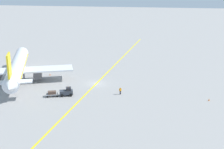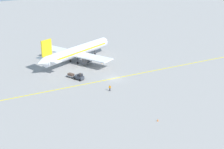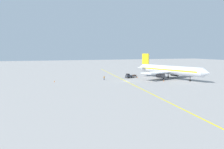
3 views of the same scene
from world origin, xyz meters
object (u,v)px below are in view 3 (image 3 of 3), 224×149
at_px(baggage_tug_dark, 129,76).
at_px(ground_crew_worker, 104,78).
at_px(baggage_cart_trailing, 134,76).
at_px(airplane_at_gate, 169,70).
at_px(traffic_cone_mid_apron, 164,81).
at_px(traffic_cone_by_wingtip, 137,77).
at_px(traffic_cone_near_nose, 54,81).

height_order(baggage_tug_dark, ground_crew_worker, baggage_tug_dark).
distance_m(baggage_tug_dark, baggage_cart_trailing, 3.30).
distance_m(airplane_at_gate, ground_crew_worker, 27.96).
bearing_deg(traffic_cone_mid_apron, baggage_tug_dark, -57.62).
height_order(traffic_cone_mid_apron, traffic_cone_by_wingtip, same).
height_order(ground_crew_worker, traffic_cone_mid_apron, ground_crew_worker).
xyz_separation_m(traffic_cone_near_nose, traffic_cone_by_wingtip, (-36.08, -1.87, 0.00)).
bearing_deg(airplane_at_gate, ground_crew_worker, -11.07).
xyz_separation_m(airplane_at_gate, traffic_cone_near_nose, (47.04, -6.31, -3.43)).
bearing_deg(ground_crew_worker, airplane_at_gate, 168.93).
relative_size(baggage_tug_dark, traffic_cone_by_wingtip, 6.03).
relative_size(ground_crew_worker, traffic_cone_mid_apron, 3.05).
xyz_separation_m(baggage_cart_trailing, traffic_cone_by_wingtip, (-1.19, 0.78, -0.49)).
xyz_separation_m(baggage_tug_dark, baggage_cart_trailing, (-3.13, -1.03, -0.14)).
relative_size(ground_crew_worker, traffic_cone_near_nose, 3.05).
distance_m(airplane_at_gate, traffic_cone_mid_apron, 9.46).
relative_size(airplane_at_gate, baggage_cart_trailing, 11.87).
bearing_deg(baggage_cart_trailing, ground_crew_worker, 13.39).
relative_size(baggage_tug_dark, traffic_cone_near_nose, 6.03).
bearing_deg(baggage_cart_trailing, airplane_at_gate, 143.59).
bearing_deg(traffic_cone_near_nose, baggage_tug_dark, -177.08).
bearing_deg(traffic_cone_by_wingtip, ground_crew_worker, 9.83).
height_order(baggage_tug_dark, traffic_cone_by_wingtip, baggage_tug_dark).
xyz_separation_m(baggage_cart_trailing, traffic_cone_mid_apron, (-5.74, 15.02, -0.49)).
bearing_deg(baggage_tug_dark, traffic_cone_mid_apron, 122.38).
relative_size(baggage_cart_trailing, traffic_cone_mid_apron, 5.28).
relative_size(ground_crew_worker, traffic_cone_by_wingtip, 3.05).
height_order(airplane_at_gate, ground_crew_worker, airplane_at_gate).
bearing_deg(airplane_at_gate, traffic_cone_near_nose, -7.64).
bearing_deg(traffic_cone_near_nose, traffic_cone_mid_apron, 163.07).
bearing_deg(ground_crew_worker, traffic_cone_by_wingtip, -170.17).
xyz_separation_m(baggage_cart_trailing, ground_crew_worker, (15.17, 3.61, 0.15)).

